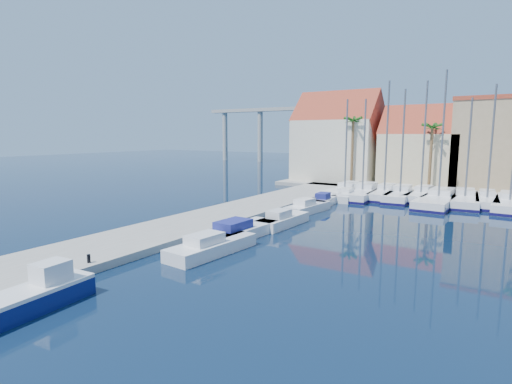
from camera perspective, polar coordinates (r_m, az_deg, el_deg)
ground at (r=18.37m, az=-14.73°, el=-16.08°), size 260.00×260.00×0.00m
quay_west at (r=33.53m, az=-8.19°, el=-4.29°), size 6.00×77.00×0.50m
shore_north at (r=59.67m, az=30.04°, el=0.18°), size 54.00×16.00×0.50m
bollard at (r=23.96m, az=-22.78°, el=-8.76°), size 0.19×0.19×0.47m
fishing_boat at (r=20.11m, az=-29.24°, el=-12.81°), size 2.22×5.45×1.86m
motorboat_west_0 at (r=25.52m, az=-6.45°, el=-7.66°), size 2.59×6.65×1.40m
motorboat_west_1 at (r=29.20m, az=-2.49°, el=-5.58°), size 2.77×7.55×1.40m
motorboat_west_2 at (r=32.93m, az=3.74°, el=-3.99°), size 2.09×5.90×1.40m
motorboat_west_3 at (r=38.81m, az=7.34°, el=-2.16°), size 2.42×5.92×1.40m
motorboat_west_4 at (r=42.91m, az=9.70°, el=-1.22°), size 2.20×5.39×1.40m
motorboat_west_5 at (r=46.99m, az=12.83°, el=-0.48°), size 2.43×6.24×1.40m
sailboat_0 at (r=50.14m, az=12.85°, el=0.12°), size 3.58×10.73×11.57m
sailboat_1 at (r=49.59m, az=15.14°, el=-0.06°), size 3.70×11.67×11.49m
sailboat_2 at (r=49.48m, az=17.99°, el=-0.12°), size 2.68×9.06×13.45m
sailboat_3 at (r=48.86m, az=19.99°, el=-0.35°), size 3.00×9.72×12.41m
sailboat_4 at (r=49.33m, az=22.63°, el=-0.37°), size 2.85×8.53×13.26m
sailboat_5 at (r=47.11m, az=24.77°, el=-0.94°), size 3.73×12.19×13.97m
sailboat_6 at (r=48.26m, az=27.67°, el=-0.93°), size 3.47×10.10×11.20m
sailboat_7 at (r=48.43m, az=30.09°, el=-1.01°), size 2.70×8.29×12.46m
sailboat_8 at (r=47.82m, az=32.52°, el=-1.33°), size 3.07×10.48×13.65m
building_0 at (r=62.39m, az=11.65°, el=7.21°), size 12.30×9.00×13.50m
building_1 at (r=59.16m, az=22.57°, el=5.51°), size 10.30×8.00×11.00m
palm_0 at (r=56.33m, az=13.71°, el=9.65°), size 2.60×2.60×10.15m
palm_1 at (r=53.86m, az=23.88°, el=8.26°), size 2.60×2.60×9.15m
viaduct at (r=106.54m, az=3.80°, el=9.73°), size 48.00×2.20×14.45m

